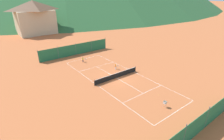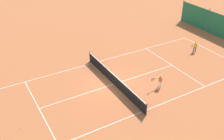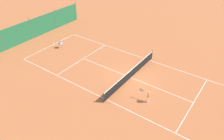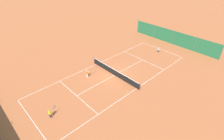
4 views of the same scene
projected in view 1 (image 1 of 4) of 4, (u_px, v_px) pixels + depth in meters
name	position (u px, v px, depth m)	size (l,w,h in m)	color
ground_plane	(117.00, 78.00, 30.57)	(600.00, 600.00, 0.00)	#B25B33
court_line_markings	(117.00, 78.00, 30.57)	(8.25, 23.85, 0.01)	white
tennis_net	(117.00, 75.00, 30.37)	(9.18, 0.08, 1.06)	#2D2D2D
windscreen_fence_far	(76.00, 49.00, 41.28)	(17.28, 0.08, 2.90)	#236B42
windscreen_fence_near	(207.00, 119.00, 18.79)	(17.28, 0.08, 2.90)	#236B42
player_far_baseline	(116.00, 66.00, 33.74)	(0.39, 1.00, 1.17)	white
player_near_service	(83.00, 59.00, 37.17)	(0.48, 0.99, 1.15)	#23284C
tennis_ball_alley_left	(159.00, 95.00, 25.52)	(0.07, 0.07, 0.07)	#CCE033
tennis_ball_service_box	(132.00, 71.00, 33.26)	(0.07, 0.07, 0.07)	#CCE033
tennis_ball_near_corner	(119.00, 67.00, 35.05)	(0.07, 0.07, 0.07)	#CCE033
tennis_ball_by_net_right	(100.00, 70.00, 33.78)	(0.07, 0.07, 0.07)	#CCE033
tennis_ball_mid_court	(79.00, 76.00, 31.15)	(0.07, 0.07, 0.07)	#CCE033
tennis_ball_by_net_left	(95.00, 81.00, 29.48)	(0.07, 0.07, 0.07)	#CCE033
tennis_ball_alley_right	(99.00, 83.00, 28.93)	(0.07, 0.07, 0.07)	#CCE033
ball_hopper	(165.00, 103.00, 22.59)	(0.36, 0.36, 0.89)	#B7B7BC
alpine_chalet	(35.00, 17.00, 60.47)	(13.00, 10.00, 11.20)	#C6B28E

